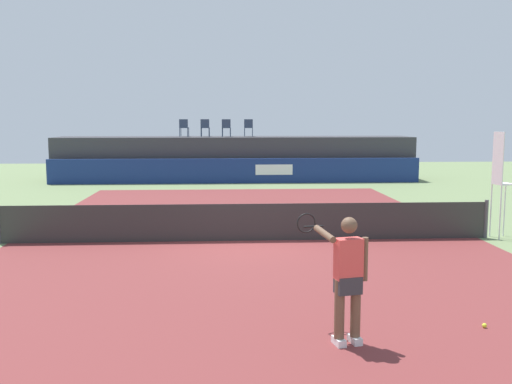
% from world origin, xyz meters
% --- Properties ---
extents(ground_plane, '(48.00, 48.00, 0.00)m').
position_xyz_m(ground_plane, '(0.00, 3.00, 0.00)').
color(ground_plane, '#6B7F51').
extents(court_inner, '(12.00, 22.00, 0.00)m').
position_xyz_m(court_inner, '(0.00, 0.00, 0.00)').
color(court_inner, maroon).
rests_on(court_inner, ground).
extents(sponsor_wall, '(18.00, 0.22, 1.20)m').
position_xyz_m(sponsor_wall, '(0.01, 13.50, 0.60)').
color(sponsor_wall, navy).
rests_on(sponsor_wall, ground).
extents(spectator_platform, '(18.00, 2.80, 2.20)m').
position_xyz_m(spectator_platform, '(0.00, 15.30, 1.10)').
color(spectator_platform, '#38383D').
rests_on(spectator_platform, ground).
extents(spectator_chair_far_left, '(0.48, 0.48, 0.89)m').
position_xyz_m(spectator_chair_far_left, '(-2.60, 15.44, 2.69)').
color(spectator_chair_far_left, '#2D3D56').
rests_on(spectator_chair_far_left, spectator_platform).
extents(spectator_chair_left, '(0.45, 0.45, 0.89)m').
position_xyz_m(spectator_chair_left, '(-1.52, 15.30, 2.69)').
color(spectator_chair_left, '#2D3D56').
rests_on(spectator_chair_left, spectator_platform).
extents(spectator_chair_center, '(0.46, 0.46, 0.89)m').
position_xyz_m(spectator_chair_center, '(-0.44, 15.06, 2.69)').
color(spectator_chair_center, '#2D3D56').
rests_on(spectator_chair_center, spectator_platform).
extents(spectator_chair_right, '(0.46, 0.46, 0.89)m').
position_xyz_m(spectator_chair_right, '(0.70, 15.40, 2.69)').
color(spectator_chair_right, '#2D3D56').
rests_on(spectator_chair_right, spectator_platform).
extents(umpire_chair, '(0.50, 0.50, 2.76)m').
position_xyz_m(umpire_chair, '(6.52, -0.02, 1.59)').
color(umpire_chair, white).
rests_on(umpire_chair, ground).
extents(tennis_net, '(12.40, 0.02, 0.95)m').
position_xyz_m(tennis_net, '(0.00, 0.00, 0.47)').
color(tennis_net, '#2D2D2D').
rests_on(tennis_net, ground).
extents(net_post_far, '(0.10, 0.10, 1.00)m').
position_xyz_m(net_post_far, '(6.20, 0.00, 0.50)').
color(net_post_far, '#4C4C51').
rests_on(net_post_far, ground).
extents(tennis_player, '(0.88, 1.12, 1.77)m').
position_xyz_m(tennis_player, '(1.05, -6.91, 0.96)').
color(tennis_player, white).
rests_on(tennis_player, court_inner).
extents(tennis_ball, '(0.07, 0.07, 0.07)m').
position_xyz_m(tennis_ball, '(3.23, -6.44, 0.04)').
color(tennis_ball, '#D8EA33').
rests_on(tennis_ball, court_inner).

